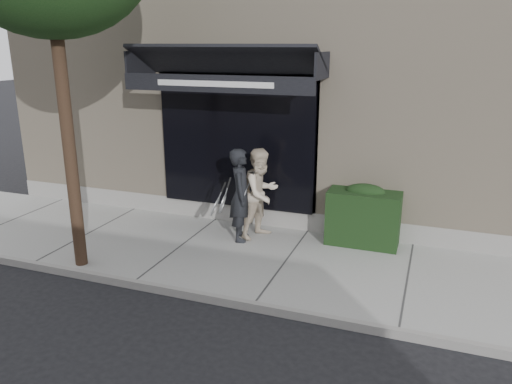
% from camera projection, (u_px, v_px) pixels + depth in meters
% --- Properties ---
extents(ground, '(80.00, 80.00, 0.00)m').
position_uv_depth(ground, '(286.00, 267.00, 8.55)').
color(ground, black).
rests_on(ground, ground).
extents(sidewalk, '(20.00, 3.00, 0.12)m').
position_uv_depth(sidewalk, '(286.00, 264.00, 8.54)').
color(sidewalk, gray).
rests_on(sidewalk, ground).
extents(curb, '(20.00, 0.10, 0.14)m').
position_uv_depth(curb, '(254.00, 306.00, 7.14)').
color(curb, gray).
rests_on(curb, ground).
extents(building_facade, '(14.30, 8.04, 5.64)m').
position_uv_depth(building_facade, '(346.00, 83.00, 12.23)').
color(building_facade, beige).
rests_on(building_facade, ground).
extents(hedge, '(1.30, 0.70, 1.14)m').
position_uv_depth(hedge, '(364.00, 215.00, 9.13)').
color(hedge, black).
rests_on(hedge, sidewalk).
extents(pedestrian_front, '(0.77, 0.88, 1.75)m').
position_uv_depth(pedestrian_front, '(241.00, 195.00, 9.21)').
color(pedestrian_front, black).
rests_on(pedestrian_front, sidewalk).
extents(pedestrian_back, '(0.94, 1.03, 1.72)m').
position_uv_depth(pedestrian_back, '(261.00, 193.00, 9.36)').
color(pedestrian_back, beige).
rests_on(pedestrian_back, sidewalk).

